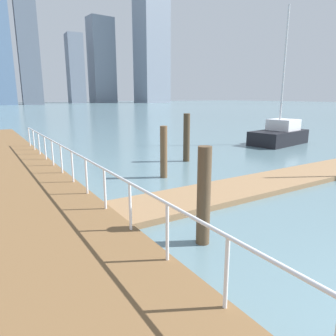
# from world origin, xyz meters

# --- Properties ---
(ground_plane) EXTENTS (300.00, 300.00, 0.00)m
(ground_plane) POSITION_xyz_m (0.00, 20.00, 0.00)
(ground_plane) COLOR slate
(floating_dock) EXTENTS (13.91, 2.00, 0.18)m
(floating_dock) POSITION_xyz_m (3.46, 7.45, 0.09)
(floating_dock) COLOR #93704C
(floating_dock) RESTS_ON ground_plane
(boardwalk_railing) EXTENTS (0.06, 22.55, 1.08)m
(boardwalk_railing) POSITION_xyz_m (-3.15, 8.01, 1.23)
(boardwalk_railing) COLOR white
(boardwalk_railing) RESTS_ON boardwalk
(dock_piling_1) EXTENTS (0.32, 0.32, 2.38)m
(dock_piling_1) POSITION_xyz_m (3.13, 12.57, 1.19)
(dock_piling_1) COLOR #473826
(dock_piling_1) RESTS_ON ground_plane
(dock_piling_3) EXTENTS (0.30, 0.30, 2.20)m
(dock_piling_3) POSITION_xyz_m (-1.72, 5.07, 1.10)
(dock_piling_3) COLOR brown
(dock_piling_3) RESTS_ON ground_plane
(dock_piling_4) EXTENTS (0.29, 0.29, 2.08)m
(dock_piling_4) POSITION_xyz_m (0.52, 10.44, 1.04)
(dock_piling_4) COLOR brown
(dock_piling_4) RESTS_ON ground_plane
(moored_boat_0) EXTENTS (4.70, 2.83, 8.72)m
(moored_boat_0) POSITION_xyz_m (11.75, 13.86, 0.67)
(moored_boat_0) COLOR black
(moored_boat_0) RESTS_ON ground_plane
(skyline_tower_4) EXTENTS (6.61, 7.58, 28.28)m
(skyline_tower_4) POSITION_xyz_m (33.76, 137.80, 14.14)
(skyline_tower_4) COLOR slate
(skyline_tower_4) RESTS_ON ground_plane
(skyline_tower_5) EXTENTS (11.53, 8.59, 37.30)m
(skyline_tower_5) POSITION_xyz_m (47.76, 143.43, 18.65)
(skyline_tower_5) COLOR gray
(skyline_tower_5) RESTS_ON ground_plane
(skyline_tower_6) EXTENTS (13.97, 12.50, 85.14)m
(skyline_tower_6) POSITION_xyz_m (66.47, 129.81, 42.57)
(skyline_tower_6) COLOR gray
(skyline_tower_6) RESTS_ON ground_plane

